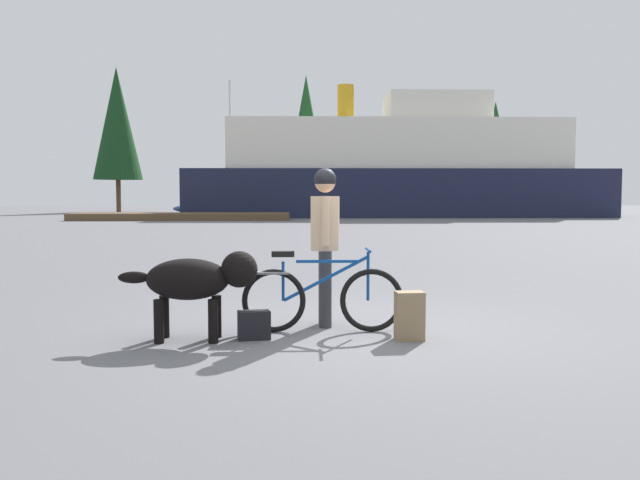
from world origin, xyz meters
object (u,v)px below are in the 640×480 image
(person_cyclist, at_px, (325,231))
(backpack, at_px, (409,316))
(dog, at_px, (197,280))
(handbag_pannier, at_px, (254,325))
(ferry_boat, at_px, (396,171))
(sailboat_moored, at_px, (231,208))
(bicycle, at_px, (321,298))

(person_cyclist, bearing_deg, backpack, -42.81)
(dog, xyz_separation_m, handbag_pannier, (0.56, 0.03, -0.47))
(person_cyclist, relative_size, backpack, 3.58)
(ferry_boat, bearing_deg, dog, -100.85)
(sailboat_moored, bearing_deg, backpack, -81.51)
(bicycle, xyz_separation_m, handbag_pannier, (-0.69, -0.33, -0.23))
(person_cyclist, relative_size, sailboat_moored, 0.19)
(dog, bearing_deg, ferry_boat, 79.15)
(dog, bearing_deg, sailboat_moored, 95.56)
(bicycle, xyz_separation_m, dog, (-1.26, -0.37, 0.24))
(bicycle, bearing_deg, person_cyclist, 81.93)
(dog, relative_size, handbag_pannier, 4.37)
(backpack, distance_m, handbag_pannier, 1.58)
(person_cyclist, xyz_separation_m, handbag_pannier, (-0.75, -0.69, -0.92))
(person_cyclist, distance_m, ferry_boat, 37.97)
(handbag_pannier, distance_m, sailboat_moored, 41.31)
(dog, distance_m, sailboat_moored, 41.28)
(backpack, height_order, ferry_boat, ferry_boat)
(person_cyclist, height_order, sailboat_moored, sailboat_moored)
(dog, distance_m, backpack, 2.17)
(sailboat_moored, bearing_deg, person_cyclist, -82.51)
(bicycle, relative_size, sailboat_moored, 0.18)
(person_cyclist, xyz_separation_m, backpack, (0.83, -0.77, -0.82))
(ferry_boat, distance_m, sailboat_moored, 11.96)
(person_cyclist, xyz_separation_m, sailboat_moored, (-5.31, 40.36, -0.57))
(bicycle, bearing_deg, sailboat_moored, 97.36)
(backpack, xyz_separation_m, ferry_boat, (5.18, 38.21, 2.79))
(sailboat_moored, bearing_deg, handbag_pannier, -83.66)
(backpack, relative_size, handbag_pannier, 1.54)
(bicycle, xyz_separation_m, person_cyclist, (0.05, 0.36, 0.69))
(person_cyclist, relative_size, dog, 1.26)
(bicycle, height_order, dog, dog)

